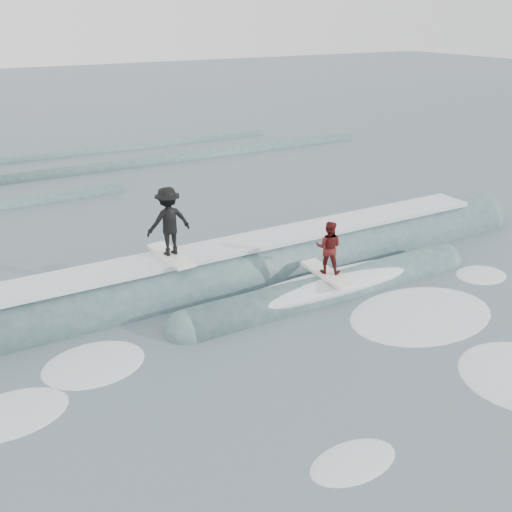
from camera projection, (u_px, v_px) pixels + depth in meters
ground at (297, 324)px, 14.95m from camera, size 160.00×160.00×0.00m
breaking_wave at (255, 279)px, 17.35m from camera, size 22.97×3.88×2.19m
surfer_black at (169, 223)px, 15.67m from camera, size 1.26×2.04×2.03m
surfer_red at (328, 251)px, 15.98m from camera, size 0.94×2.00×1.63m
whitewater at (373, 349)px, 13.83m from camera, size 15.62×7.22×0.10m
far_swells at (76, 175)px, 28.34m from camera, size 38.01×8.65×0.80m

